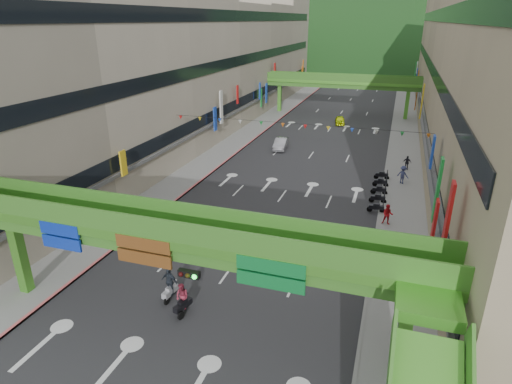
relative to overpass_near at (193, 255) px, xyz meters
name	(u,v)px	position (x,y,z in m)	size (l,w,h in m)	color
road_slab	(325,136)	(-0.93, 44.62, -5.20)	(18.00, 140.00, 0.02)	#28282B
sidewalk_left	(253,130)	(-11.93, 44.62, -5.13)	(4.00, 140.00, 0.15)	gray
sidewalk_right	(404,142)	(10.07, 44.62, -5.13)	(4.00, 140.00, 0.15)	gray
curb_left	(265,131)	(-10.03, 44.62, -5.12)	(0.20, 140.00, 0.18)	#CC5959
curb_right	(390,141)	(8.17, 44.62, -5.12)	(0.20, 140.00, 0.18)	gray
building_row_left	(203,64)	(-19.86, 44.62, 4.25)	(12.80, 95.00, 19.00)	#9E937F
building_row_right	(481,74)	(18.00, 44.62, 4.25)	(12.80, 95.00, 19.00)	gray
overpass_near	(193,255)	(0.00, 0.00, 0.00)	(28.00, 12.27, 7.10)	#4C9E2D
overpass_far	(342,84)	(-0.93, 59.62, 0.20)	(28.00, 2.20, 7.10)	#4C9E2D
hill_left	(335,64)	(-15.93, 154.62, -5.21)	(168.00, 140.00, 112.00)	#1C4419
hill_right	(444,62)	(24.07, 174.62, -5.21)	(208.00, 176.00, 128.00)	#1C4419
bunting_string	(294,126)	(-0.93, 24.62, 0.75)	(26.00, 0.36, 0.47)	black
scooter_rider_near	(217,220)	(-3.99, 12.04, -4.32)	(0.60, 1.60, 1.92)	black
scooter_rider_mid	(182,299)	(-1.78, 1.78, -4.21)	(0.91, 1.57, 1.95)	black
scooter_rider_left	(169,284)	(-3.14, 2.76, -4.12)	(1.09, 1.60, 2.15)	#9A99A0
scooter_rider_far	(236,225)	(-2.13, 11.45, -4.13)	(0.90, 1.60, 2.12)	maroon
parked_scooter_row	(379,190)	(7.87, 23.90, -4.68)	(1.60, 9.35, 1.08)	black
car_silver	(281,144)	(-5.27, 36.09, -4.50)	(1.50, 4.30, 1.42)	#9999A0
car_yellow	(340,120)	(0.07, 52.83, -4.58)	(1.49, 3.70, 1.26)	#D1E40F
pedestrian_red	(387,216)	(8.87, 17.17, -4.35)	(0.83, 0.65, 1.72)	red
pedestrian_dark	(407,164)	(10.33, 32.22, -4.43)	(0.91, 0.38, 1.56)	black
pedestrian_blue	(403,176)	(9.94, 27.45, -4.27)	(0.87, 0.56, 1.87)	navy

